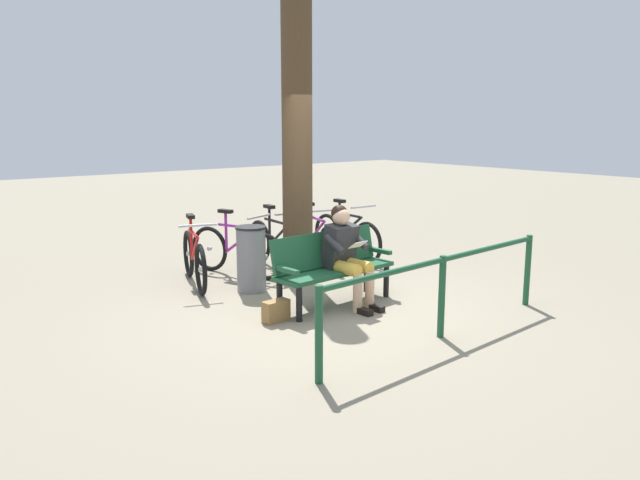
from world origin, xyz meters
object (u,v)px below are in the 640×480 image
bench (331,263)px  bicycle_silver (194,259)px  bicycle_green (276,245)px  bicycle_blue (236,250)px  bicycle_purple (314,240)px  bicycle_black (346,236)px  tree_trunk (297,145)px  person_reading (346,251)px  handbag (276,311)px  litter_bin (251,259)px

bench → bicycle_silver: size_ratio=1.01×
bicycle_green → bicycle_blue: (0.68, 0.01, 0.00)m
bicycle_purple → bicycle_silver: bearing=-76.1°
bicycle_black → bicycle_blue: (1.95, -0.12, 0.00)m
tree_trunk → bicycle_black: (-1.46, -0.68, -1.50)m
person_reading → bicycle_black: person_reading is taller
handbag → tree_trunk: bearing=-133.9°
bicycle_purple → bicycle_silver: 2.05m
bicycle_purple → bicycle_silver: size_ratio=1.02×
person_reading → bicycle_silver: 2.21m
litter_bin → bench: bearing=112.5°
bicycle_green → bicycle_silver: bearing=-80.3°
bicycle_blue → bicycle_silver: 0.74m
tree_trunk → bicycle_green: tree_trunk is taller
handbag → bicycle_silver: (-0.01, -1.95, 0.24)m
bicycle_green → bicycle_blue: bearing=-85.2°
bicycle_black → bicycle_green: size_ratio=1.00×
handbag → bicycle_black: (-2.68, -1.95, 0.24)m
bench → bicycle_blue: bearing=-89.6°
handbag → bicycle_black: size_ratio=0.18×
litter_bin → bicycle_purple: (-1.60, -0.76, -0.07)m
person_reading → litter_bin: person_reading is taller
handbag → bicycle_purple: size_ratio=0.18×
handbag → bicycle_green: bearing=-124.0°
bicycle_green → litter_bin: bearing=-44.0°
bench → bicycle_black: bicycle_black is taller
bicycle_black → bicycle_green: same height
bicycle_black → bicycle_purple: bearing=-91.8°
handbag → litter_bin: size_ratio=0.35×
bicycle_black → bicycle_green: bearing=-94.1°
bicycle_purple → bicycle_blue: 1.33m
litter_bin → bicycle_purple: 1.78m
bicycle_purple → bicycle_green: (0.65, -0.09, 0.00)m
handbag → tree_trunk: size_ratio=0.08×
person_reading → bicycle_green: 2.15m
bench → litter_bin: bearing=-72.2°
bench → bicycle_black: bearing=-139.4°
bicycle_green → bicycle_silver: 1.41m
bench → litter_bin: (0.45, -1.08, -0.08)m
tree_trunk → bench: bearing=73.8°
litter_bin → bicycle_silver: (0.45, -0.72, -0.07)m
bicycle_purple → person_reading: bearing=-15.3°
bicycle_green → bench: bearing=-10.5°
bicycle_silver → bicycle_blue: bearing=117.7°
tree_trunk → bicycle_purple: bearing=-139.2°
bicycle_black → bicycle_silver: 2.67m
handbag → bicycle_black: bicycle_black is taller
bicycle_black → litter_bin: bearing=-70.3°
bench → bicycle_blue: size_ratio=1.02×
tree_trunk → bicycle_silver: tree_trunk is taller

